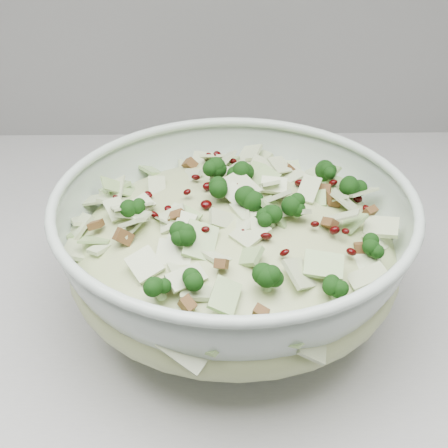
# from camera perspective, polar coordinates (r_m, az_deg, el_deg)

# --- Properties ---
(mixing_bowl) EXTENTS (0.34, 0.34, 0.12)m
(mixing_bowl) POSITION_cam_1_polar(r_m,az_deg,el_deg) (0.55, 0.89, -2.52)
(mixing_bowl) COLOR silver
(mixing_bowl) RESTS_ON counter
(salad) EXTENTS (0.38, 0.38, 0.13)m
(salad) POSITION_cam_1_polar(r_m,az_deg,el_deg) (0.54, 0.91, -0.80)
(salad) COLOR #B1B67C
(salad) RESTS_ON mixing_bowl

